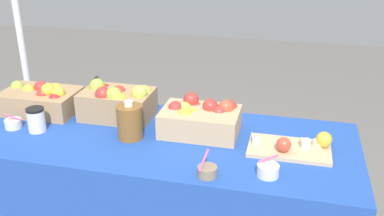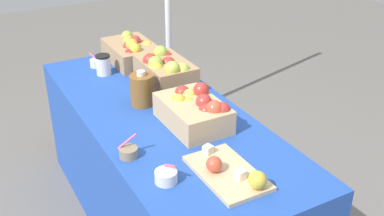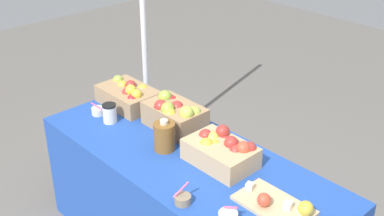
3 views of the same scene
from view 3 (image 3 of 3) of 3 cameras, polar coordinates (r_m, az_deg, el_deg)
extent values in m
cube|color=#234CAD|center=(3.03, -0.56, -11.34)|extent=(1.90, 0.76, 0.74)
cube|color=tan|center=(3.35, -7.31, 1.30)|extent=(0.41, 0.27, 0.12)
sphere|color=gold|center=(3.22, -6.39, 1.53)|extent=(0.07, 0.07, 0.07)
sphere|color=#B2332D|center=(3.35, -7.05, 2.57)|extent=(0.07, 0.07, 0.07)
sphere|color=#99B742|center=(3.47, -8.48, 3.16)|extent=(0.07, 0.07, 0.07)
sphere|color=#B2332D|center=(3.28, -7.41, 1.74)|extent=(0.07, 0.07, 0.07)
sphere|color=gold|center=(3.35, -5.68, 2.13)|extent=(0.07, 0.07, 0.07)
sphere|color=red|center=(3.22, -6.86, 0.91)|extent=(0.07, 0.07, 0.07)
sphere|color=gold|center=(3.26, -7.02, 2.05)|extent=(0.07, 0.07, 0.07)
sphere|color=gold|center=(3.40, -7.96, 2.53)|extent=(0.07, 0.07, 0.07)
cube|color=tan|center=(3.05, -1.99, -0.98)|extent=(0.37, 0.24, 0.15)
sphere|color=#99B742|center=(2.97, -2.81, -0.11)|extent=(0.08, 0.08, 0.08)
sphere|color=gold|center=(2.95, -2.59, -0.78)|extent=(0.08, 0.08, 0.08)
sphere|color=red|center=(3.13, -2.32, 0.70)|extent=(0.08, 0.08, 0.08)
sphere|color=#99B742|center=(3.12, -3.11, 1.31)|extent=(0.08, 0.08, 0.08)
sphere|color=#B2332D|center=(3.03, -1.74, 0.05)|extent=(0.08, 0.08, 0.08)
sphere|color=#B2C64C|center=(2.91, -0.60, -0.58)|extent=(0.08, 0.08, 0.08)
sphere|color=red|center=(2.96, -0.17, -0.79)|extent=(0.08, 0.08, 0.08)
sphere|color=#B2332D|center=(3.00, -3.60, 0.19)|extent=(0.08, 0.08, 0.08)
sphere|color=#B2C64C|center=(2.95, 0.26, -0.57)|extent=(0.08, 0.08, 0.08)
cube|color=tan|center=(2.72, 3.28, -5.25)|extent=(0.38, 0.25, 0.12)
sphere|color=gold|center=(2.70, 1.66, -4.25)|extent=(0.08, 0.08, 0.08)
sphere|color=gold|center=(2.72, 2.69, -4.45)|extent=(0.08, 0.08, 0.08)
sphere|color=#B2332D|center=(2.66, 5.03, -5.01)|extent=(0.08, 0.08, 0.08)
sphere|color=#B2332D|center=(2.77, 1.56, -3.23)|extent=(0.08, 0.08, 0.08)
sphere|color=#B2332D|center=(2.68, 4.51, -4.04)|extent=(0.08, 0.08, 0.08)
sphere|color=#D14C33|center=(2.65, 5.91, -4.62)|extent=(0.08, 0.08, 0.08)
sphere|color=#B2332D|center=(2.77, 3.54, -2.71)|extent=(0.08, 0.08, 0.08)
sphere|color=#B2332D|center=(2.77, 3.75, -3.75)|extent=(0.08, 0.08, 0.08)
sphere|color=#B2C64C|center=(2.76, 2.40, -3.52)|extent=(0.08, 0.08, 0.08)
sphere|color=#B2332D|center=(2.67, 6.61, -4.66)|extent=(0.08, 0.08, 0.08)
cube|color=#D1B284|center=(2.47, 9.39, -10.91)|extent=(0.37, 0.22, 0.02)
sphere|color=gold|center=(2.40, 12.92, -11.16)|extent=(0.07, 0.07, 0.07)
cube|color=beige|center=(2.52, 6.59, -8.96)|extent=(0.05, 0.05, 0.04)
sphere|color=#D14C33|center=(2.42, 8.25, -10.37)|extent=(0.07, 0.07, 0.07)
cube|color=beige|center=(2.43, 10.94, -10.92)|extent=(0.05, 0.05, 0.04)
cube|color=beige|center=(2.42, 12.42, -11.32)|extent=(0.05, 0.05, 0.04)
cylinder|color=gray|center=(2.45, -1.07, -10.44)|extent=(0.08, 0.08, 0.04)
cylinder|color=#EA598C|center=(2.43, -1.27, -9.35)|extent=(0.03, 0.09, 0.07)
cylinder|color=silver|center=(3.28, -10.72, -0.34)|extent=(0.08, 0.08, 0.05)
cylinder|color=#EA598C|center=(3.25, -10.89, 0.21)|extent=(0.07, 0.05, 0.05)
cylinder|color=#EA598C|center=(2.33, 4.47, -11.29)|extent=(0.08, 0.02, 0.04)
cylinder|color=brown|center=(2.83, -3.19, -3.29)|extent=(0.12, 0.12, 0.17)
cylinder|color=silver|center=(2.78, -3.24, -1.60)|extent=(0.04, 0.04, 0.02)
cylinder|color=silver|center=(3.16, -9.42, -0.69)|extent=(0.09, 0.09, 0.11)
cylinder|color=black|center=(3.13, -9.51, 0.29)|extent=(0.09, 0.09, 0.01)
cylinder|color=white|center=(3.78, -5.59, 9.60)|extent=(0.04, 0.04, 2.23)
camera|label=1|loc=(1.29, -47.71, -8.49)|focal=40.74mm
camera|label=2|loc=(0.82, 54.49, -13.89)|focal=44.33mm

